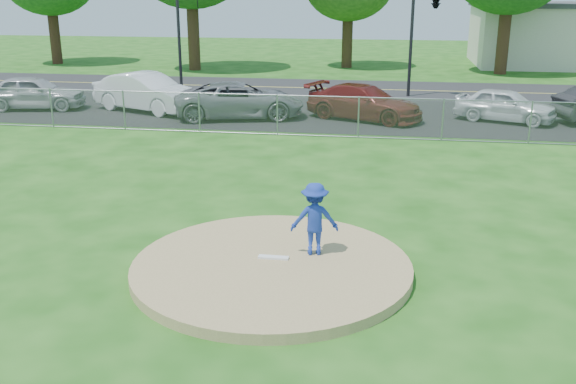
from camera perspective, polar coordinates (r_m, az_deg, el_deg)
name	(u,v)px	position (r m, az deg, el deg)	size (l,w,h in m)	color
ground	(325,150)	(21.91, 3.31, 3.78)	(120.00, 120.00, 0.00)	#174C10
pitchers_mound	(272,267)	(12.48, -1.46, -6.70)	(5.40, 5.40, 0.20)	#9C8455
pitching_rubber	(273,257)	(12.61, -1.30, -5.84)	(0.60, 0.15, 0.04)	white
chain_link_fence	(331,117)	(23.70, 3.85, 6.68)	(40.00, 0.06, 1.50)	gray
parking_lot	(340,114)	(28.24, 4.69, 6.90)	(50.00, 8.00, 0.01)	black
street	(352,89)	(35.62, 5.67, 9.11)	(60.00, 7.00, 0.01)	black
traffic_signal_left	(183,26)	(34.96, -9.33, 14.34)	(1.28, 0.20, 5.60)	black
traffic_signal_center	(434,2)	(33.23, 12.81, 16.15)	(1.42, 2.48, 5.60)	black
pitcher	(315,219)	(12.59, 2.38, -2.40)	(0.94, 0.54, 1.46)	#1C349A
traffic_cone	(219,107)	(28.36, -6.14, 7.56)	(0.32, 0.32, 0.62)	#E85B0C
parked_car_silver	(34,92)	(31.40, -21.66, 8.23)	(1.79, 4.46, 1.52)	#AAA9AE
parked_car_white	(147,92)	(29.43, -12.45, 8.65)	(1.77, 5.09, 1.68)	white
parked_car_gray	(240,100)	(27.30, -4.32, 8.15)	(2.49, 5.39, 1.50)	slate
parked_car_darkred	(364,102)	(27.06, 6.81, 7.92)	(2.01, 4.94, 1.43)	maroon
parked_car_pearl	(505,105)	(27.91, 18.75, 7.33)	(1.61, 4.00, 1.36)	silver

